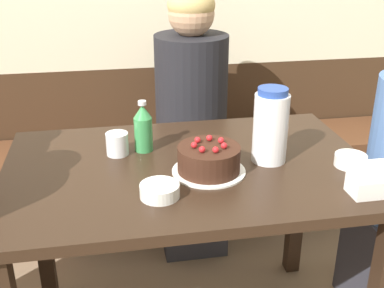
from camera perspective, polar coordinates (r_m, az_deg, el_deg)
name	(u,v)px	position (r m, az deg, el deg)	size (l,w,h in m)	color
bench_seat	(162,185)	(2.54, -3.63, -4.85)	(2.68, 0.38, 0.47)	#56331E
dining_table	(188,193)	(1.63, -0.46, -5.88)	(1.19, 0.78, 0.75)	black
birthday_cake	(209,160)	(1.51, 2.01, -1.86)	(0.23, 0.23, 0.11)	white
water_pitcher	(271,126)	(1.58, 9.30, 2.11)	(0.11, 0.11, 0.25)	white
soju_bottle	(143,128)	(1.65, -5.81, 1.96)	(0.06, 0.06, 0.18)	#388E4C
napkin_holder	(369,182)	(1.47, 20.27, -4.28)	(0.11, 0.08, 0.11)	white
bowl_soup_white	(160,191)	(1.38, -3.85, -5.53)	(0.11, 0.11, 0.04)	white
bowl_rice_small	(350,160)	(1.64, 18.27, -1.84)	(0.10, 0.10, 0.04)	white
glass_water_tall	(117,144)	(1.65, -8.85, 0.03)	(0.08, 0.08, 0.08)	silver
person_dark_striped	(191,132)	(2.24, -0.08, 1.45)	(0.33, 0.34, 1.25)	#33333D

